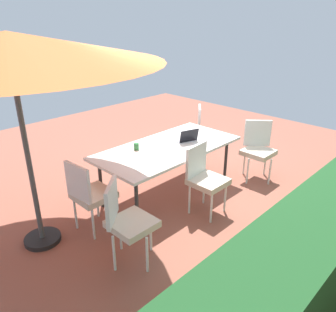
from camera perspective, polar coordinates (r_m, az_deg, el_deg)
The scene contains 11 objects.
ground_plane at distance 5.33m, azimuth 0.00°, elevation -6.24°, with size 10.00×10.00×0.02m, color #935442.
hedge_row at distance 4.02m, azimuth 26.38°, elevation -11.39°, with size 6.30×0.71×0.99m, color #1E4C23.
dining_table at distance 5.01m, azimuth 0.00°, elevation 1.14°, with size 2.25×1.08×0.78m.
patio_umbrella at distance 3.76m, azimuth -25.64°, elevation 16.24°, with size 3.10×3.10×2.46m.
chair_north at distance 4.61m, azimuth 6.28°, elevation -3.45°, with size 0.47×0.48×0.98m.
chair_northeast at distance 3.72m, azimuth -7.15°, elevation -10.61°, with size 0.58×0.59×0.98m.
chair_northwest at distance 5.75m, azimuth 15.13°, elevation 1.42°, with size 0.59×0.58×0.98m.
chair_southwest at distance 6.54m, azimuth 4.02°, elevation 4.82°, with size 0.58×0.59×0.98m.
chair_east at distance 4.31m, azimuth -13.32°, elevation -6.07°, with size 0.48×0.47×0.98m.
laptop at distance 5.18m, azimuth 3.21°, elevation 2.99°, with size 0.38×0.33×0.21m.
cup at distance 4.87m, azimuth -5.43°, elevation 1.62°, with size 0.08×0.08×0.10m, color #286B33.
Camera 1 is at (3.32, 3.24, 2.62)m, focal length 35.66 mm.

